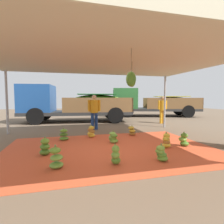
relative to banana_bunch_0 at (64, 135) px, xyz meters
The scene contains 17 objects.
ground_plane 2.06m from the banana_bunch_0, 46.04° to the left, with size 40.00×40.00×0.00m, color brown.
tarp_orange 2.09m from the banana_bunch_0, 46.98° to the right, with size 6.36×4.34×0.01m, color #D1512D.
tent_canopy 3.32m from the banana_bunch_0, 48.53° to the right, with size 8.00×7.00×2.80m.
banana_bunch_0 is the anchor object (origin of this frame).
banana_bunch_1 3.74m from the banana_bunch_0, 50.37° to the right, with size 0.38×0.37×0.44m.
banana_bunch_2 1.07m from the banana_bunch_0, 11.10° to the left, with size 0.42×0.39×0.50m.
banana_bunch_3 1.77m from the banana_bunch_0, 105.32° to the right, with size 0.35×0.35×0.50m.
banana_bunch_4 4.22m from the banana_bunch_0, 25.58° to the right, with size 0.40×0.39×0.47m.
banana_bunch_5 1.88m from the banana_bunch_0, 26.27° to the right, with size 0.41×0.41×0.43m.
banana_bunch_6 3.09m from the banana_bunch_0, 66.69° to the right, with size 0.32×0.34×0.49m.
banana_bunch_7 2.77m from the banana_bunch_0, ahead, with size 0.40×0.40×0.44m.
banana_bunch_8 3.66m from the banana_bunch_0, 30.44° to the right, with size 0.35×0.35×0.49m.
banana_bunch_9 2.74m from the banana_bunch_0, 92.43° to the right, with size 0.43×0.43×0.53m.
cargo_truck_main 5.47m from the banana_bunch_0, 84.19° to the left, with size 7.25×3.19×2.40m.
cargo_truck_far 10.46m from the banana_bunch_0, 45.80° to the left, with size 7.60×4.41×2.40m.
worker_0 2.58m from the banana_bunch_0, 53.93° to the left, with size 0.63×0.39×1.73m.
worker_1 6.69m from the banana_bunch_0, 27.97° to the left, with size 0.61×0.37×1.67m.
Camera 1 is at (-1.27, -5.23, 1.56)m, focal length 28.45 mm.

